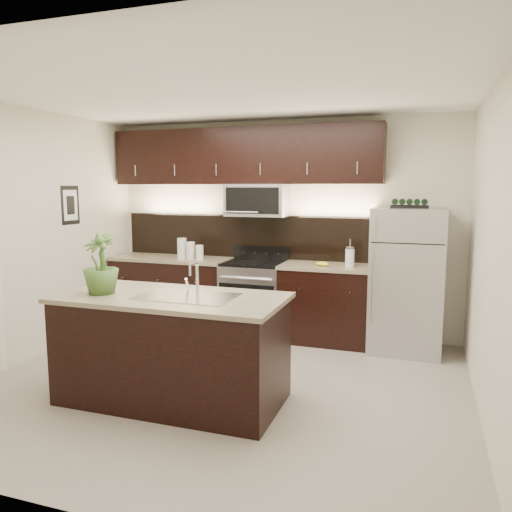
{
  "coord_description": "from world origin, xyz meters",
  "views": [
    {
      "loc": [
        1.76,
        -4.16,
        1.86
      ],
      "look_at": [
        0.16,
        0.55,
        1.17
      ],
      "focal_mm": 35.0,
      "sensor_mm": 36.0,
      "label": 1
    }
  ],
  "objects": [
    {
      "name": "french_press",
      "position": [
        0.94,
        1.64,
        1.06
      ],
      "size": [
        0.11,
        0.11,
        0.32
      ],
      "rotation": [
        0.0,
        0.0,
        -0.17
      ],
      "color": "silver",
      "rests_on": "counter_run"
    },
    {
      "name": "wine_rack",
      "position": [
        1.59,
        1.63,
        1.68
      ],
      "size": [
        0.4,
        0.25,
        0.1
      ],
      "color": "black",
      "rests_on": "refrigerator"
    },
    {
      "name": "sink_faucet",
      "position": [
        -0.13,
        -0.42,
        0.96
      ],
      "size": [
        0.84,
        0.5,
        0.28
      ],
      "color": "silver",
      "rests_on": "island"
    },
    {
      "name": "ground",
      "position": [
        0.0,
        0.0,
        0.0
      ],
      "size": [
        4.5,
        4.5,
        0.0
      ],
      "primitive_type": "plane",
      "color": "gray",
      "rests_on": "ground"
    },
    {
      "name": "bananas",
      "position": [
        0.6,
        1.61,
        0.97
      ],
      "size": [
        0.2,
        0.18,
        0.05
      ],
      "primitive_type": "ellipsoid",
      "rotation": [
        0.0,
        0.0,
        -0.37
      ],
      "color": "yellow",
      "rests_on": "counter_run"
    },
    {
      "name": "island",
      "position": [
        -0.28,
        -0.43,
        0.47
      ],
      "size": [
        1.96,
        0.96,
        0.94
      ],
      "color": "black",
      "rests_on": "ground"
    },
    {
      "name": "counter_run",
      "position": [
        -0.46,
        1.69,
        0.47
      ],
      "size": [
        3.51,
        0.65,
        0.94
      ],
      "color": "black",
      "rests_on": "ground"
    },
    {
      "name": "plant",
      "position": [
        -0.89,
        -0.55,
        1.21
      ],
      "size": [
        0.35,
        0.35,
        0.54
      ],
      "primitive_type": "imported",
      "rotation": [
        0.0,
        0.0,
        -0.17
      ],
      "color": "#3D6026",
      "rests_on": "island"
    },
    {
      "name": "room_walls",
      "position": [
        -0.11,
        -0.04,
        1.7
      ],
      "size": [
        4.52,
        4.02,
        2.71
      ],
      "color": "beige",
      "rests_on": "ground"
    },
    {
      "name": "refrigerator",
      "position": [
        1.59,
        1.63,
        0.82
      ],
      "size": [
        0.79,
        0.71,
        1.63
      ],
      "primitive_type": "cube",
      "color": "#B2B2B7",
      "rests_on": "ground"
    },
    {
      "name": "canisters",
      "position": [
        -1.13,
        1.62,
        1.06
      ],
      "size": [
        0.39,
        0.18,
        0.27
      ],
      "rotation": [
        0.0,
        0.0,
        -0.23
      ],
      "color": "silver",
      "rests_on": "counter_run"
    },
    {
      "name": "upper_fixtures",
      "position": [
        -0.43,
        1.84,
        2.14
      ],
      "size": [
        3.49,
        0.4,
        1.66
      ],
      "color": "black",
      "rests_on": "counter_run"
    }
  ]
}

